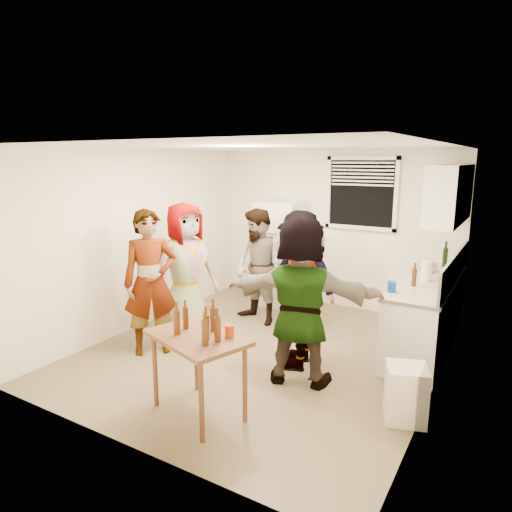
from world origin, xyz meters
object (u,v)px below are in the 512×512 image
Objects in this scene: guest_stripe at (154,351)px; guest_black at (299,364)px; kettle at (431,272)px; wine_bottle at (444,267)px; refrigerator at (281,253)px; red_cup at (229,337)px; serving_table at (200,413)px; guest_grey at (188,335)px; guest_back_right at (299,332)px; guest_back_left at (259,322)px; beer_bottle_table at (186,328)px; trash_bin at (406,395)px; blue_cup at (391,292)px; guest_orange at (299,381)px; beer_bottle_counter at (414,286)px.

guest_stripe is 1.02× the size of guest_black.
wine_bottle is at bearing 101.05° from kettle.
refrigerator is 15.15× the size of red_cup.
serving_table is 0.53× the size of guest_black.
guest_black is at bearing -70.45° from guest_grey.
guest_grey is 1.53m from guest_back_right.
guest_grey is 1.08× the size of guest_back_left.
guest_stripe is (-0.44, -2.58, -0.85)m from refrigerator.
beer_bottle_table is 0.12× the size of guest_black.
trash_bin is at bearing -32.19° from guest_back_right.
guest_back_right is (0.85, -1.08, -0.85)m from refrigerator.
wine_bottle is 1.65m from blue_cup.
red_cup is 0.06× the size of guest_orange.
guest_grey is at bearing 132.13° from serving_table.
guest_orange is at bearing 53.22° from beer_bottle_table.
kettle is 1.94m from guest_back_right.
wine_bottle is 0.51× the size of trash_bin.
refrigerator is 8.14× the size of beer_bottle_table.
guest_black is at bearing -25.54° from guest_back_left.
blue_cup reaches higher than red_cup.
beer_bottle_table is at bearing -126.30° from beer_bottle_counter.
wine_bottle is 4.09m from guest_stripe.
refrigerator reaches higher than guest_stripe.
kettle is at bearing 79.88° from blue_cup.
trash_bin is at bearing 28.03° from red_cup.
kettle is at bearing 134.44° from guest_black.
guest_orange is (0.18, -0.37, 0.00)m from guest_black.
guest_grey is (-0.41, -1.95, -0.85)m from refrigerator.
serving_table is (-1.42, -2.29, -0.90)m from beer_bottle_counter.
wine_bottle is 2.22m from guest_back_right.
kettle is at bearing 67.94° from red_cup.
blue_cup is 2.98m from guest_stripe.
guest_back_left is (-2.24, -0.66, -0.90)m from kettle.
kettle is at bearing 32.89° from guest_back_right.
serving_table is 0.55× the size of guest_back_left.
blue_cup reaches higher than guest_stripe.
refrigerator is at bearing -164.16° from kettle.
guest_stripe is at bearing -162.35° from guest_grey.
wine_bottle is at bearing 138.34° from guest_black.
guest_grey is at bearing -144.73° from wine_bottle.
beer_bottle_counter is 0.40× the size of trash_bin.
kettle is at bearing -7.93° from refrigerator.
refrigerator is at bearing 154.36° from beer_bottle_counter.
serving_table is at bearing -121.81° from beer_bottle_counter.
beer_bottle_table is at bearing -117.22° from wine_bottle.
trash_bin is 0.31× the size of guest_back_right.
guest_back_right is at bearing -130.64° from kettle.
wine_bottle is 0.15× the size of guest_black.
beer_bottle_table reaches higher than guest_grey.
refrigerator reaches higher than beer_bottle_table.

